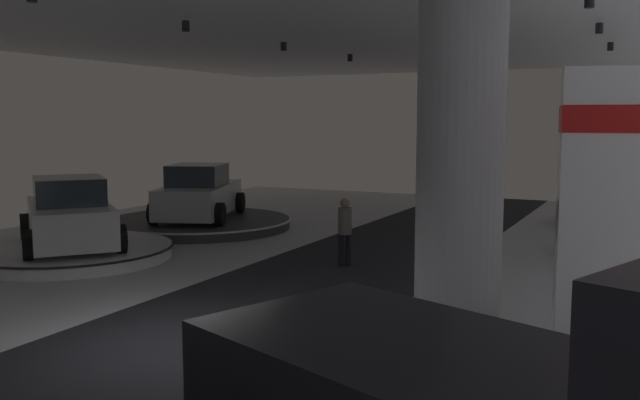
{
  "coord_description": "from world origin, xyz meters",
  "views": [
    {
      "loc": [
        6.35,
        -8.08,
        3.41
      ],
      "look_at": [
        -1.24,
        7.29,
        1.4
      ],
      "focal_mm": 38.76,
      "sensor_mm": 36.0,
      "label": 1
    }
  ],
  "objects_px": {
    "display_car_deep_right": "(632,195)",
    "display_car_far_left": "(199,194)",
    "display_car_mid_left": "(70,215)",
    "column_right": "(460,163)",
    "brand_sign_pylon": "(600,217)",
    "visitor_walking_near": "(345,227)",
    "display_platform_mid_left": "(71,252)",
    "display_platform_far_left": "(200,223)",
    "display_platform_deep_right": "(631,222)"
  },
  "relations": [
    {
      "from": "display_platform_deep_right",
      "to": "display_car_mid_left",
      "type": "xyz_separation_m",
      "value": [
        -12.12,
        -11.63,
        0.94
      ]
    },
    {
      "from": "display_platform_mid_left",
      "to": "display_platform_far_left",
      "type": "bearing_deg",
      "value": 90.35
    },
    {
      "from": "column_right",
      "to": "display_platform_far_left",
      "type": "relative_size",
      "value": 0.95
    },
    {
      "from": "display_platform_far_left",
      "to": "visitor_walking_near",
      "type": "bearing_deg",
      "value": -25.81
    },
    {
      "from": "display_platform_mid_left",
      "to": "display_car_far_left",
      "type": "distance_m",
      "value": 5.38
    },
    {
      "from": "display_platform_deep_right",
      "to": "visitor_walking_near",
      "type": "relative_size",
      "value": 2.89
    },
    {
      "from": "display_platform_mid_left",
      "to": "display_platform_far_left",
      "type": "relative_size",
      "value": 0.86
    },
    {
      "from": "display_car_deep_right",
      "to": "display_car_mid_left",
      "type": "distance_m",
      "value": 16.77
    },
    {
      "from": "display_car_far_left",
      "to": "display_car_deep_right",
      "type": "bearing_deg",
      "value": 27.43
    },
    {
      "from": "display_car_mid_left",
      "to": "display_platform_mid_left",
      "type": "bearing_deg",
      "value": 140.43
    },
    {
      "from": "column_right",
      "to": "display_car_far_left",
      "type": "bearing_deg",
      "value": 144.24
    },
    {
      "from": "brand_sign_pylon",
      "to": "display_car_far_left",
      "type": "bearing_deg",
      "value": 147.84
    },
    {
      "from": "column_right",
      "to": "display_car_deep_right",
      "type": "xyz_separation_m",
      "value": [
        1.94,
        13.64,
        -1.73
      ]
    },
    {
      "from": "brand_sign_pylon",
      "to": "display_car_deep_right",
      "type": "height_order",
      "value": "brand_sign_pylon"
    },
    {
      "from": "display_car_mid_left",
      "to": "display_car_far_left",
      "type": "distance_m",
      "value": 5.33
    },
    {
      "from": "display_platform_deep_right",
      "to": "display_platform_mid_left",
      "type": "height_order",
      "value": "display_platform_mid_left"
    },
    {
      "from": "brand_sign_pylon",
      "to": "display_platform_deep_right",
      "type": "height_order",
      "value": "brand_sign_pylon"
    },
    {
      "from": "display_car_deep_right",
      "to": "display_platform_far_left",
      "type": "xyz_separation_m",
      "value": [
        -12.15,
        -6.27,
        -0.85
      ]
    },
    {
      "from": "display_car_mid_left",
      "to": "display_platform_far_left",
      "type": "height_order",
      "value": "display_car_mid_left"
    },
    {
      "from": "column_right",
      "to": "display_platform_far_left",
      "type": "distance_m",
      "value": 12.85
    },
    {
      "from": "brand_sign_pylon",
      "to": "display_car_mid_left",
      "type": "relative_size",
      "value": 0.93
    },
    {
      "from": "brand_sign_pylon",
      "to": "visitor_walking_near",
      "type": "distance_m",
      "value": 7.53
    },
    {
      "from": "display_car_mid_left",
      "to": "column_right",
      "type": "bearing_deg",
      "value": -11.24
    },
    {
      "from": "display_platform_mid_left",
      "to": "visitor_walking_near",
      "type": "bearing_deg",
      "value": 19.44
    },
    {
      "from": "column_right",
      "to": "display_car_mid_left",
      "type": "bearing_deg",
      "value": 168.76
    },
    {
      "from": "display_platform_deep_right",
      "to": "visitor_walking_near",
      "type": "bearing_deg",
      "value": -121.71
    },
    {
      "from": "brand_sign_pylon",
      "to": "display_platform_mid_left",
      "type": "height_order",
      "value": "brand_sign_pylon"
    },
    {
      "from": "brand_sign_pylon",
      "to": "display_car_far_left",
      "type": "relative_size",
      "value": 0.89
    },
    {
      "from": "display_platform_deep_right",
      "to": "display_platform_far_left",
      "type": "bearing_deg",
      "value": -152.73
    },
    {
      "from": "display_car_deep_right",
      "to": "display_platform_mid_left",
      "type": "relative_size",
      "value": 0.91
    },
    {
      "from": "display_platform_mid_left",
      "to": "display_car_far_left",
      "type": "xyz_separation_m",
      "value": [
        -0.02,
        5.31,
        0.9
      ]
    },
    {
      "from": "display_platform_deep_right",
      "to": "display_car_far_left",
      "type": "xyz_separation_m",
      "value": [
        -12.17,
        -6.31,
        0.93
      ]
    },
    {
      "from": "brand_sign_pylon",
      "to": "display_platform_deep_right",
      "type": "xyz_separation_m",
      "value": [
        -0.04,
        13.98,
        -1.97
      ]
    },
    {
      "from": "display_platform_far_left",
      "to": "display_car_far_left",
      "type": "relative_size",
      "value": 1.26
    },
    {
      "from": "display_platform_deep_right",
      "to": "display_car_far_left",
      "type": "height_order",
      "value": "display_car_far_left"
    },
    {
      "from": "display_car_deep_right",
      "to": "display_car_far_left",
      "type": "distance_m",
      "value": 13.67
    },
    {
      "from": "brand_sign_pylon",
      "to": "display_car_mid_left",
      "type": "height_order",
      "value": "brand_sign_pylon"
    },
    {
      "from": "column_right",
      "to": "visitor_walking_near",
      "type": "distance_m",
      "value": 6.02
    },
    {
      "from": "display_platform_far_left",
      "to": "visitor_walking_near",
      "type": "height_order",
      "value": "visitor_walking_near"
    },
    {
      "from": "visitor_walking_near",
      "to": "display_platform_far_left",
      "type": "bearing_deg",
      "value": 154.19
    },
    {
      "from": "display_car_far_left",
      "to": "column_right",
      "type": "bearing_deg",
      "value": -35.76
    },
    {
      "from": "brand_sign_pylon",
      "to": "column_right",
      "type": "bearing_deg",
      "value": 170.54
    },
    {
      "from": "display_car_mid_left",
      "to": "visitor_walking_near",
      "type": "xyz_separation_m",
      "value": [
        6.33,
        2.26,
        -0.18
      ]
    },
    {
      "from": "brand_sign_pylon",
      "to": "display_car_deep_right",
      "type": "relative_size",
      "value": 0.91
    },
    {
      "from": "brand_sign_pylon",
      "to": "display_platform_far_left",
      "type": "distance_m",
      "value": 14.58
    },
    {
      "from": "column_right",
      "to": "display_platform_deep_right",
      "type": "xyz_separation_m",
      "value": [
        1.97,
        13.65,
        -2.61
      ]
    },
    {
      "from": "column_right",
      "to": "display_platform_deep_right",
      "type": "distance_m",
      "value": 14.03
    },
    {
      "from": "display_platform_deep_right",
      "to": "display_platform_far_left",
      "type": "height_order",
      "value": "display_platform_far_left"
    },
    {
      "from": "display_platform_mid_left",
      "to": "visitor_walking_near",
      "type": "distance_m",
      "value": 6.78
    },
    {
      "from": "display_platform_mid_left",
      "to": "display_car_mid_left",
      "type": "distance_m",
      "value": 0.91
    }
  ]
}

